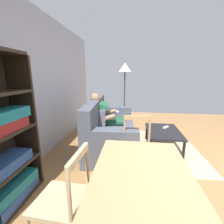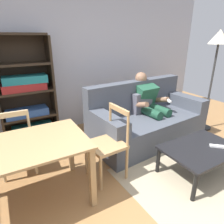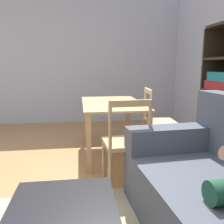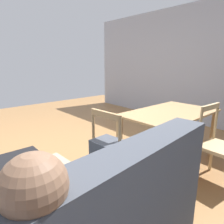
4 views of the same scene
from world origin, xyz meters
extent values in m
plane|color=#9E7042|center=(0.00, 0.00, 0.00)|extent=(8.42, 8.42, 0.00)
cube|color=#B2B7C6|center=(0.00, 2.84, 1.32)|extent=(6.42, 0.12, 2.64)
cube|color=#474C56|center=(0.98, 1.56, 0.23)|extent=(2.10, 1.10, 0.45)
cube|color=#474C56|center=(0.96, 1.94, 0.73)|extent=(2.04, 0.35, 0.55)
cube|color=#474C56|center=(0.09, 1.50, 0.57)|extent=(0.31, 0.96, 0.23)
cube|color=#474C56|center=(1.88, 1.63, 0.57)|extent=(0.31, 0.96, 0.23)
cube|color=#575661|center=(0.99, 1.78, 0.63)|extent=(0.42, 0.19, 0.36)
cube|color=#23563D|center=(1.08, 1.84, 0.69)|extent=(0.43, 0.39, 0.53)
sphere|color=#8C664C|center=(1.07, 1.95, 1.03)|extent=(0.21, 0.21, 0.21)
cylinder|color=#1C4530|center=(0.99, 1.54, 0.52)|extent=(0.18, 0.45, 0.15)
cylinder|color=#8C664C|center=(1.01, 1.32, 0.23)|extent=(0.11, 0.11, 0.45)
cube|color=black|center=(1.02, 1.24, 0.04)|extent=(0.12, 0.25, 0.08)
cylinder|color=#1C4530|center=(1.21, 1.55, 0.52)|extent=(0.18, 0.45, 0.15)
cylinder|color=#8C664C|center=(1.23, 1.33, 0.23)|extent=(0.11, 0.11, 0.45)
cube|color=black|center=(1.24, 1.25, 0.04)|extent=(0.12, 0.25, 0.08)
cylinder|color=#8C664C|center=(0.85, 1.65, 0.65)|extent=(0.12, 0.36, 0.19)
cylinder|color=#8C664C|center=(1.34, 1.68, 0.65)|extent=(0.12, 0.36, 0.19)
cube|color=white|center=(1.36, 1.52, 0.69)|extent=(0.05, 0.16, 0.08)
cube|color=black|center=(0.96, 0.48, 0.38)|extent=(0.97, 0.66, 0.03)
cylinder|color=black|center=(0.51, 0.19, 0.18)|extent=(0.05, 0.05, 0.37)
cylinder|color=black|center=(1.40, 0.19, 0.18)|extent=(0.05, 0.05, 0.37)
cylinder|color=black|center=(0.51, 0.77, 0.18)|extent=(0.05, 0.05, 0.37)
cylinder|color=black|center=(1.40, 0.77, 0.18)|extent=(0.05, 0.05, 0.37)
cube|color=white|center=(1.14, 0.40, 0.41)|extent=(0.16, 0.15, 0.02)
cube|color=#2D2319|center=(-0.37, 2.58, 0.87)|extent=(0.04, 0.36, 1.75)
cube|color=#2D2319|center=(-0.80, 2.58, 0.02)|extent=(0.82, 0.36, 0.04)
cube|color=#2D2319|center=(-0.80, 2.58, 0.46)|extent=(0.82, 0.36, 0.04)
cube|color=#2D5193|center=(-0.76, 2.56, 0.10)|extent=(0.68, 0.31, 0.12)
cube|color=teal|center=(-0.78, 2.56, 0.22)|extent=(0.67, 0.30, 0.12)
cube|color=#2D5193|center=(-0.83, 2.56, 0.53)|extent=(0.67, 0.29, 0.12)
cube|color=tan|center=(-1.10, 1.05, 0.72)|extent=(1.34, 0.81, 0.02)
cube|color=tan|center=(-0.48, 0.70, 0.35)|extent=(0.06, 0.06, 0.71)
cube|color=tan|center=(-0.48, 1.41, 0.35)|extent=(0.06, 0.06, 0.71)
cube|color=#D1B27F|center=(-1.10, 1.76, 0.43)|extent=(0.44, 0.44, 0.04)
cylinder|color=#D1B27F|center=(-0.90, 1.94, 0.22)|extent=(0.04, 0.04, 0.43)
cylinder|color=#D1B27F|center=(-0.92, 1.56, 0.22)|extent=(0.04, 0.04, 0.43)
cylinder|color=#D1B27F|center=(-0.92, 1.56, 0.67)|extent=(0.03, 0.03, 0.48)
cylinder|color=#D1B27F|center=(-1.30, 1.58, 0.67)|extent=(0.03, 0.03, 0.48)
cube|color=#D1B27F|center=(-1.11, 1.57, 0.89)|extent=(0.38, 0.06, 0.06)
cube|color=tan|center=(-0.13, 1.05, 0.47)|extent=(0.45, 0.45, 0.04)
cylinder|color=tan|center=(-0.33, 1.23, 0.23)|extent=(0.04, 0.04, 0.47)
cylinder|color=tan|center=(-0.31, 0.85, 0.23)|extent=(0.04, 0.04, 0.47)
cylinder|color=tan|center=(0.05, 1.25, 0.23)|extent=(0.04, 0.04, 0.47)
cylinder|color=tan|center=(0.07, 0.87, 0.23)|extent=(0.04, 0.04, 0.47)
cylinder|color=tan|center=(0.05, 1.25, 0.70)|extent=(0.03, 0.03, 0.46)
cylinder|color=tan|center=(0.07, 0.87, 0.70)|extent=(0.03, 0.03, 0.46)
cube|color=tan|center=(0.06, 1.06, 0.90)|extent=(0.06, 0.38, 0.06)
cube|color=tan|center=(0.96, 0.48, 0.00)|extent=(2.05, 1.47, 0.01)
cylinder|color=black|center=(2.27, 1.36, 0.01)|extent=(0.28, 0.28, 0.03)
cylinder|color=#333333|center=(2.27, 1.36, 0.80)|extent=(0.04, 0.04, 1.61)
cone|color=beige|center=(2.27, 1.36, 1.73)|extent=(0.36, 0.36, 0.24)
camera|label=1|loc=(-2.18, 1.16, 1.51)|focal=24.66mm
camera|label=2|loc=(-1.13, -0.85, 1.73)|focal=31.58mm
camera|label=3|loc=(2.19, 0.60, 1.24)|focal=39.02mm
camera|label=4|loc=(1.25, 2.49, 1.39)|focal=31.87mm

